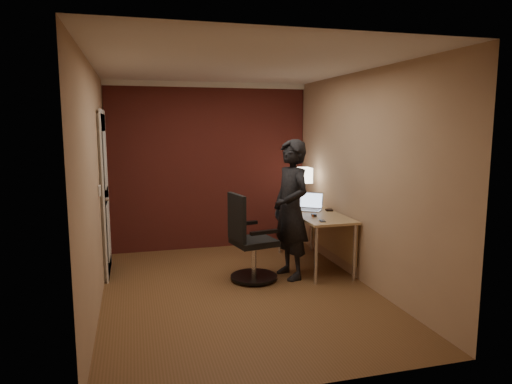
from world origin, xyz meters
TOP-DOWN VIEW (x-y plane):
  - room at (-0.27, 1.54)m, footprint 4.00×4.00m
  - desk at (1.25, 0.67)m, footprint 0.60×1.50m
  - desk_lamp at (1.25, 1.29)m, footprint 0.22×0.22m
  - laptop at (1.19, 0.84)m, footprint 0.42×0.40m
  - mouse at (1.08, 0.43)m, footprint 0.08×0.11m
  - phone at (1.06, 0.11)m, footprint 0.08×0.13m
  - wallet at (1.42, 0.71)m, footprint 0.11×0.13m
  - office_chair at (0.19, 0.30)m, footprint 0.57×0.64m
  - person at (0.73, 0.32)m, footprint 0.52×0.69m

SIDE VIEW (x-z plane):
  - office_chair at x=0.19m, z-range -0.06..0.99m
  - desk at x=1.25m, z-range 0.24..0.97m
  - phone at x=1.06m, z-range 0.73..0.74m
  - wallet at x=1.42m, z-range 0.73..0.75m
  - mouse at x=1.08m, z-range 0.73..0.76m
  - laptop at x=1.19m, z-range 0.68..0.91m
  - person at x=0.73m, z-range 0.00..1.71m
  - desk_lamp at x=1.25m, z-range 0.88..1.41m
  - room at x=-0.27m, z-range -0.63..3.37m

